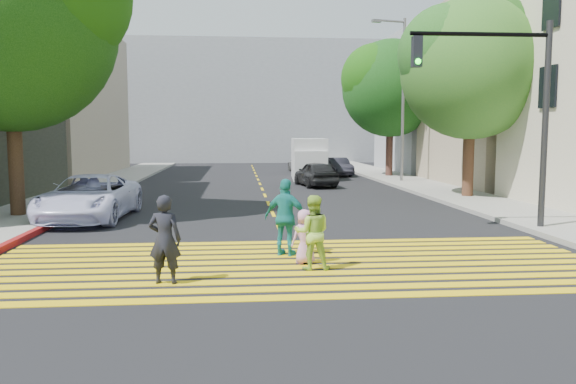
{
  "coord_description": "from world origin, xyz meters",
  "views": [
    {
      "loc": [
        -1.2,
        -10.58,
        2.82
      ],
      "look_at": [
        0.0,
        3.0,
        1.4
      ],
      "focal_mm": 35.0,
      "sensor_mm": 36.0,
      "label": 1
    }
  ],
  "objects": [
    {
      "name": "silver_car",
      "position": [
        3.58,
        30.47,
        0.63
      ],
      "size": [
        2.17,
        4.48,
        1.26
      ],
      "primitive_type": "imported",
      "rotation": [
        0.0,
        0.0,
        3.24
      ],
      "color": "gray",
      "rests_on": "ground"
    },
    {
      "name": "dark_car_near",
      "position": [
        2.94,
        19.26,
        0.68
      ],
      "size": [
        2.2,
        4.19,
        1.36
      ],
      "primitive_type": "imported",
      "rotation": [
        0.0,
        0.0,
        3.3
      ],
      "color": "black",
      "rests_on": "ground"
    },
    {
      "name": "backdrop_block",
      "position": [
        0.0,
        48.0,
        6.0
      ],
      "size": [
        30.0,
        8.0,
        12.0
      ],
      "primitive_type": "cube",
      "color": "gray",
      "rests_on": "ground"
    },
    {
      "name": "street_lamp",
      "position": [
        7.92,
        20.73,
        5.3
      ],
      "size": [
        2.08,
        0.64,
        9.23
      ],
      "rotation": [
        0.0,
        0.0,
        0.22
      ],
      "color": "slate",
      "rests_on": "ground"
    },
    {
      "name": "ground",
      "position": [
        0.0,
        0.0,
        0.0
      ],
      "size": [
        120.0,
        120.0,
        0.0
      ],
      "primitive_type": "plane",
      "color": "black"
    },
    {
      "name": "building_left_tan",
      "position": [
        -16.0,
        28.0,
        5.0
      ],
      "size": [
        12.0,
        16.0,
        10.0
      ],
      "primitive_type": "cube",
      "color": "tan",
      "rests_on": "ground"
    },
    {
      "name": "crosswalk",
      "position": [
        0.0,
        1.28,
        0.01
      ],
      "size": [
        13.4,
        5.3,
        0.01
      ],
      "color": "yellow",
      "rests_on": "ground"
    },
    {
      "name": "white_sedan",
      "position": [
        -6.08,
        8.21,
        0.74
      ],
      "size": [
        2.68,
        5.42,
        1.48
      ],
      "primitive_type": "imported",
      "rotation": [
        0.0,
        0.0,
        -0.04
      ],
      "color": "white",
      "rests_on": "ground"
    },
    {
      "name": "dark_car_parked",
      "position": [
        5.5,
        26.76,
        0.61
      ],
      "size": [
        1.6,
        3.79,
        1.21
      ],
      "primitive_type": "imported",
      "rotation": [
        0.0,
        0.0,
        0.09
      ],
      "color": "black",
      "rests_on": "ground"
    },
    {
      "name": "sidewalk_right",
      "position": [
        8.5,
        15.0,
        0.07
      ],
      "size": [
        3.0,
        60.0,
        0.15
      ],
      "primitive_type": "cube",
      "color": "gray",
      "rests_on": "ground"
    },
    {
      "name": "building_right_tan",
      "position": [
        15.0,
        19.0,
        5.0
      ],
      "size": [
        10.0,
        10.0,
        10.0
      ],
      "primitive_type": "cube",
      "color": "tan",
      "rests_on": "ground"
    },
    {
      "name": "curb_red",
      "position": [
        -6.9,
        6.0,
        0.08
      ],
      "size": [
        0.2,
        8.0,
        0.16
      ],
      "primitive_type": "cube",
      "color": "maroon",
      "rests_on": "ground"
    },
    {
      "name": "white_van",
      "position": [
        3.18,
        24.21,
        1.2
      ],
      "size": [
        2.35,
        5.48,
        2.53
      ],
      "rotation": [
        0.0,
        0.0,
        -0.07
      ],
      "color": "silver",
      "rests_on": "ground"
    },
    {
      "name": "pedestrian_woman",
      "position": [
        0.31,
        0.8,
        0.78
      ],
      "size": [
        0.81,
        0.66,
        1.56
      ],
      "primitive_type": "imported",
      "rotation": [
        0.0,
        0.0,
        3.05
      ],
      "color": "#9ECC42",
      "rests_on": "ground"
    },
    {
      "name": "tree_right_far",
      "position": [
        8.55,
        24.84,
        6.03
      ],
      "size": [
        7.0,
        6.52,
        8.93
      ],
      "rotation": [
        0.0,
        0.0,
        0.06
      ],
      "color": "black",
      "rests_on": "ground"
    },
    {
      "name": "pedestrian_extra",
      "position": [
        -0.12,
        2.17,
        0.9
      ],
      "size": [
        1.13,
        0.86,
        1.79
      ],
      "primitive_type": "imported",
      "rotation": [
        0.0,
        0.0,
        2.67
      ],
      "color": "teal",
      "rests_on": "ground"
    },
    {
      "name": "sidewalk_left",
      "position": [
        -8.5,
        22.0,
        0.07
      ],
      "size": [
        3.0,
        40.0,
        0.15
      ],
      "primitive_type": "cube",
      "color": "gray",
      "rests_on": "ground"
    },
    {
      "name": "traffic_signal",
      "position": [
        6.41,
        4.78,
        3.86
      ],
      "size": [
        4.07,
        0.35,
        5.97
      ],
      "rotation": [
        0.0,
        0.0,
        -0.01
      ],
      "color": "#28282A",
      "rests_on": "ground"
    },
    {
      "name": "tree_right_near",
      "position": [
        8.76,
        12.81,
        5.88
      ],
      "size": [
        7.24,
        6.83,
        8.68
      ],
      "rotation": [
        0.0,
        0.0,
        -0.16
      ],
      "color": "#342513",
      "rests_on": "ground"
    },
    {
      "name": "pedestrian_child",
      "position": [
        0.22,
        1.33,
        0.6
      ],
      "size": [
        0.68,
        0.56,
        1.19
      ],
      "primitive_type": "imported",
      "rotation": [
        0.0,
        0.0,
        3.5
      ],
      "color": "#D490BE",
      "rests_on": "ground"
    },
    {
      "name": "tree_left",
      "position": [
        -8.4,
        8.58,
        6.65
      ],
      "size": [
        9.12,
        8.83,
        9.87
      ],
      "rotation": [
        0.0,
        0.0,
        -0.37
      ],
      "color": "black",
      "rests_on": "ground"
    },
    {
      "name": "lane_line",
      "position": [
        0.0,
        22.5,
        0.01
      ],
      "size": [
        0.12,
        34.4,
        0.01
      ],
      "color": "yellow",
      "rests_on": "ground"
    },
    {
      "name": "pedestrian_man",
      "position": [
        -2.59,
        -0.07,
        0.85
      ],
      "size": [
        0.67,
        0.49,
        1.69
      ],
      "primitive_type": "imported",
      "rotation": [
        0.0,
        0.0,
        3.0
      ],
      "color": "black",
      "rests_on": "ground"
    },
    {
      "name": "building_right_grey",
      "position": [
        15.0,
        30.0,
        5.0
      ],
      "size": [
        10.0,
        10.0,
        10.0
      ],
      "primitive_type": "cube",
      "color": "gray",
      "rests_on": "ground"
    }
  ]
}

